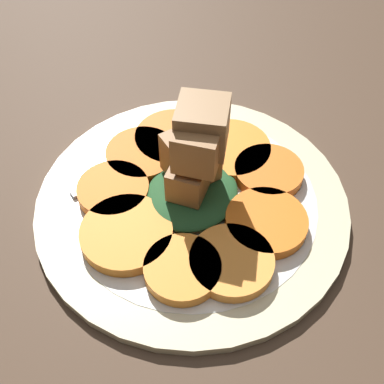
{
  "coord_description": "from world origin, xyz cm",
  "views": [
    {
      "loc": [
        24.89,
        16.37,
        39.3
      ],
      "look_at": [
        0.0,
        0.0,
        4.1
      ],
      "focal_mm": 45.0,
      "sensor_mm": 36.0,
      "label": 1
    }
  ],
  "objects": [
    {
      "name": "carrot_slice_0",
      "position": [
        7.1,
        -2.43,
        3.7
      ],
      "size": [
        8.43,
        8.43,
        1.2
      ],
      "primitive_type": "cylinder",
      "color": "orange",
      "rests_on": "plate"
    },
    {
      "name": "carrot_slice_4",
      "position": [
        -6.74,
        4.8,
        3.7
      ],
      "size": [
        6.95,
        6.95,
        1.2
      ],
      "primitive_type": "cylinder",
      "color": "orange",
      "rests_on": "plate"
    },
    {
      "name": "carrot_slice_7",
      "position": [
        -1.67,
        -7.35,
        3.7
      ],
      "size": [
        7.42,
        7.42,
        1.2
      ],
      "primitive_type": "cylinder",
      "color": "#D66014",
      "rests_on": "plate"
    },
    {
      "name": "center_pile",
      "position": [
        -0.69,
        -0.07,
        7.34
      ],
      "size": [
        9.53,
        8.58,
        10.44
      ],
      "color": "#235128",
      "rests_on": "plate"
    },
    {
      "name": "plate",
      "position": [
        0.0,
        0.0,
        2.52
      ],
      "size": [
        30.45,
        30.45,
        1.05
      ],
      "color": "beige",
      "rests_on": "table_slab"
    },
    {
      "name": "table_slab",
      "position": [
        0.0,
        0.0,
        1.0
      ],
      "size": [
        120.0,
        120.0,
        2.0
      ],
      "primitive_type": "cube",
      "color": "#4C3828",
      "rests_on": "ground"
    },
    {
      "name": "carrot_slice_3",
      "position": [
        -1.01,
        7.53,
        3.7
      ],
      "size": [
        7.6,
        7.6,
        1.2
      ],
      "primitive_type": "cylinder",
      "color": "orange",
      "rests_on": "plate"
    },
    {
      "name": "carrot_slice_6",
      "position": [
        -5.48,
        -5.89,
        3.7
      ],
      "size": [
        8.38,
        8.38,
        1.2
      ],
      "primitive_type": "cylinder",
      "color": "orange",
      "rests_on": "plate"
    },
    {
      "name": "carrot_slice_8",
      "position": [
        3.74,
        -6.72,
        3.7
      ],
      "size": [
        7.0,
        7.0,
        1.2
      ],
      "primitive_type": "cylinder",
      "color": "orange",
      "rests_on": "plate"
    },
    {
      "name": "fork",
      "position": [
        -2.35,
        -6.5,
        3.3
      ],
      "size": [
        16.85,
        8.34,
        0.4
      ],
      "rotation": [
        0.0,
        0.0,
        -0.4
      ],
      "color": "silver",
      "rests_on": "plate"
    },
    {
      "name": "carrot_slice_2",
      "position": [
        4.44,
        7.01,
        3.7
      ],
      "size": [
        7.4,
        7.4,
        1.2
      ],
      "primitive_type": "cylinder",
      "color": "#F99539",
      "rests_on": "plate"
    },
    {
      "name": "carrot_slice_5",
      "position": [
        -7.34,
        -0.32,
        3.7
      ],
      "size": [
        8.37,
        8.37,
        1.2
      ],
      "primitive_type": "cylinder",
      "color": "orange",
      "rests_on": "plate"
    },
    {
      "name": "carrot_slice_1",
      "position": [
        7.38,
        3.87,
        3.7
      ],
      "size": [
        6.7,
        6.7,
        1.2
      ],
      "primitive_type": "cylinder",
      "color": "orange",
      "rests_on": "plate"
    }
  ]
}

